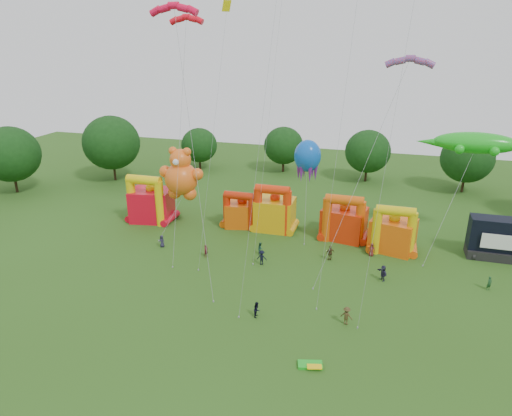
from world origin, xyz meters
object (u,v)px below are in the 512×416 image
(stage_trailer, at_px, (503,240))
(spectator_0, at_px, (162,241))
(bouncy_castle_0, at_px, (151,203))
(bouncy_castle_2, at_px, (274,212))
(octopus_kite, at_px, (306,186))
(spectator_4, at_px, (330,253))
(gecko_kite, at_px, (453,197))
(teddy_bear_kite, at_px, (179,184))

(stage_trailer, height_order, spectator_0, stage_trailer)
(spectator_0, bearing_deg, bouncy_castle_0, 131.52)
(bouncy_castle_2, distance_m, octopus_kite, 5.69)
(stage_trailer, bearing_deg, spectator_4, -162.16)
(stage_trailer, relative_size, spectator_0, 4.92)
(stage_trailer, distance_m, gecko_kite, 7.75)
(spectator_0, relative_size, spectator_4, 0.85)
(spectator_4, bearing_deg, octopus_kite, -97.51)
(bouncy_castle_2, xyz_separation_m, gecko_kite, (22.42, -0.26, 4.44))
(bouncy_castle_2, distance_m, spectator_0, 15.79)
(teddy_bear_kite, relative_size, spectator_0, 7.21)
(bouncy_castle_2, bearing_deg, bouncy_castle_0, -174.55)
(stage_trailer, relative_size, teddy_bear_kite, 0.68)
(teddy_bear_kite, xyz_separation_m, octopus_kite, (16.74, 4.88, -0.31))
(bouncy_castle_0, height_order, octopus_kite, octopus_kite)
(bouncy_castle_0, relative_size, gecko_kite, 0.50)
(teddy_bear_kite, bearing_deg, gecko_kite, 4.31)
(bouncy_castle_0, height_order, stage_trailer, bouncy_castle_0)
(bouncy_castle_0, xyz_separation_m, spectator_0, (5.67, -7.82, -1.93))
(gecko_kite, xyz_separation_m, spectator_4, (-13.65, -6.96, -6.10))
(teddy_bear_kite, xyz_separation_m, gecko_kite, (35.18, 2.65, 0.58))
(stage_trailer, distance_m, octopus_kite, 25.08)
(bouncy_castle_2, bearing_deg, stage_trailer, -1.65)
(stage_trailer, xyz_separation_m, spectator_4, (-19.87, -6.39, -1.50))
(octopus_kite, xyz_separation_m, spectator_4, (4.78, -9.19, -5.21))
(octopus_kite, bearing_deg, bouncy_castle_2, -153.72)
(stage_trailer, xyz_separation_m, octopus_kite, (-24.65, 2.79, 3.70))
(stage_trailer, xyz_separation_m, teddy_bear_kite, (-41.40, -2.09, 4.01))
(teddy_bear_kite, bearing_deg, bouncy_castle_0, 167.53)
(bouncy_castle_0, xyz_separation_m, octopus_kite, (22.10, 3.69, 3.42))
(teddy_bear_kite, relative_size, gecko_kite, 0.80)
(gecko_kite, bearing_deg, bouncy_castle_2, 179.34)
(bouncy_castle_0, distance_m, gecko_kite, 40.79)
(octopus_kite, bearing_deg, spectator_4, -62.49)
(spectator_4, bearing_deg, teddy_bear_kite, -46.33)
(stage_trailer, height_order, octopus_kite, octopus_kite)
(gecko_kite, height_order, spectator_4, gecko_kite)
(bouncy_castle_0, distance_m, teddy_bear_kite, 6.64)
(bouncy_castle_0, relative_size, octopus_kite, 0.60)
(stage_trailer, relative_size, octopus_kite, 0.65)
(bouncy_castle_2, height_order, stage_trailer, bouncy_castle_2)
(bouncy_castle_2, height_order, spectator_4, bouncy_castle_2)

